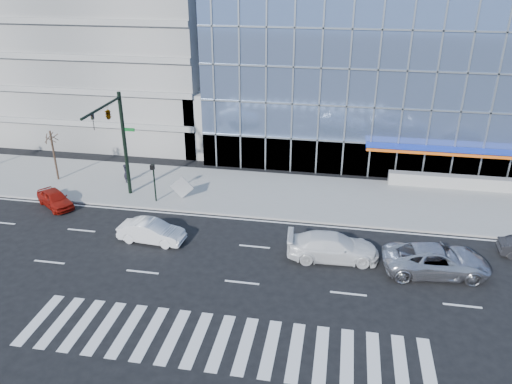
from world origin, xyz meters
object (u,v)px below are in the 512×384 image
at_px(ped_signal_post, 154,177).
at_px(white_sedan, 151,232).
at_px(street_tree_near, 51,138).
at_px(red_sedan, 55,199).
at_px(silver_suv, 436,260).
at_px(white_suv, 333,247).
at_px(tilted_panel, 182,187).
at_px(traffic_signal, 113,124).
at_px(pedestrian, 126,173).

bearing_deg(ped_signal_post, white_sedan, -71.87).
height_order(street_tree_near, red_sedan, street_tree_near).
distance_m(silver_suv, white_suv, 6.02).
xyz_separation_m(silver_suv, white_suv, (-6.00, 0.50, -0.04)).
distance_m(street_tree_near, white_suv, 24.50).
relative_size(ped_signal_post, tilted_panel, 2.31).
bearing_deg(ped_signal_post, traffic_signal, -171.48).
bearing_deg(silver_suv, ped_signal_post, 66.49).
height_order(silver_suv, white_sedan, silver_suv).
xyz_separation_m(ped_signal_post, pedestrian, (-3.64, 3.03, -1.22)).
distance_m(street_tree_near, silver_suv, 30.32).
height_order(ped_signal_post, white_suv, ped_signal_post).
height_order(pedestrian, tilted_panel, tilted_panel).
bearing_deg(white_suv, ped_signal_post, 63.54).
height_order(silver_suv, red_sedan, silver_suv).
height_order(ped_signal_post, tilted_panel, ped_signal_post).
relative_size(ped_signal_post, street_tree_near, 0.71).
relative_size(white_sedan, pedestrian, 2.82).
bearing_deg(tilted_panel, silver_suv, -26.99).
height_order(traffic_signal, pedestrian, traffic_signal).
distance_m(ped_signal_post, red_sedan, 7.53).
xyz_separation_m(street_tree_near, red_sedan, (2.37, -4.45, -3.13)).
relative_size(street_tree_near, white_suv, 0.76).
distance_m(ped_signal_post, silver_suv, 20.39).
bearing_deg(tilted_panel, street_tree_near, 165.51).
xyz_separation_m(ped_signal_post, white_suv, (13.46, -5.44, -1.33)).
bearing_deg(silver_suv, street_tree_near, 67.12).
relative_size(street_tree_near, tilted_panel, 3.25).
relative_size(street_tree_near, white_sedan, 0.97).
height_order(traffic_signal, red_sedan, traffic_signal).
xyz_separation_m(silver_suv, white_sedan, (-17.68, 0.50, -0.13)).
bearing_deg(silver_suv, white_sedan, 81.85).
height_order(traffic_signal, street_tree_near, traffic_signal).
bearing_deg(ped_signal_post, tilted_panel, 24.80).
bearing_deg(traffic_signal, white_sedan, -49.83).
xyz_separation_m(street_tree_near, silver_suv, (28.96, -8.50, -2.93)).
bearing_deg(traffic_signal, ped_signal_post, 8.52).
relative_size(traffic_signal, white_suv, 1.43).
distance_m(street_tree_near, pedestrian, 6.53).
distance_m(red_sedan, tilted_panel, 9.39).
bearing_deg(white_sedan, ped_signal_post, 22.73).
bearing_deg(white_suv, red_sedan, 75.77).
bearing_deg(tilted_panel, white_sedan, -96.42).
bearing_deg(white_suv, traffic_signal, 67.93).
relative_size(street_tree_near, silver_suv, 0.69).
xyz_separation_m(white_sedan, pedestrian, (-5.43, 8.47, 0.20)).
bearing_deg(tilted_panel, pedestrian, 152.40).
bearing_deg(street_tree_near, ped_signal_post, -15.06).
bearing_deg(traffic_signal, red_sedan, -161.85).
bearing_deg(red_sedan, silver_suv, -62.71).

